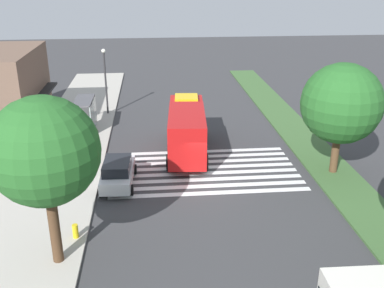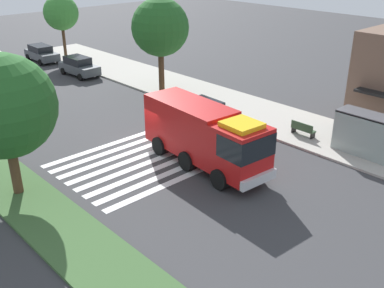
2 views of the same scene
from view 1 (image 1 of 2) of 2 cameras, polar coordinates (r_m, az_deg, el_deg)
The scene contains 13 objects.
ground_plane at distance 27.80m, azimuth 1.93°, elevation -4.49°, with size 120.00×120.00×0.00m, color #38383A.
sidewalk at distance 28.28m, azimuth -17.64°, elevation -4.94°, with size 60.00×5.72×0.14m, color #ADA89E.
median_strip at distance 29.83m, azimuth 17.70°, elevation -3.52°, with size 60.00×3.00×0.14m, color #3D6033.
crosswalk at distance 28.90m, azimuth 1.63°, elevation -3.39°, with size 6.75×11.98×0.01m.
fire_truck at distance 30.87m, azimuth -0.69°, elevation 2.19°, with size 8.59×3.16×3.44m.
parked_car_east at distance 27.03m, azimuth -9.53°, elevation -3.59°, with size 4.36×2.13×1.66m.
bus_stop_shelter at distance 36.24m, azimuth -13.19°, elevation 4.52°, with size 3.50×1.40×2.46m.
bench_near_shelter at distance 32.91m, azimuth -13.79°, elevation 0.30°, with size 1.60×0.50×0.90m.
street_lamp at distance 39.63m, azimuth -11.12°, elevation 8.65°, with size 0.36×0.36×5.73m.
storefront_building at distance 38.39m, azimuth -22.68°, elevation 6.36°, with size 9.43×5.51×6.36m.
sidewalk_tree_west at distance 18.80m, azimuth -18.51°, elevation -0.98°, with size 4.57×4.57×7.57m.
median_tree_center at distance 28.30m, azimuth 18.72°, elevation 4.94°, with size 4.93×4.93×6.99m.
fire_hydrant at distance 22.44m, azimuth -14.80°, elevation -10.81°, with size 0.28×0.28×0.70m, color gold.
Camera 1 is at (-24.71, 3.23, 12.32)m, focal length 41.37 mm.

